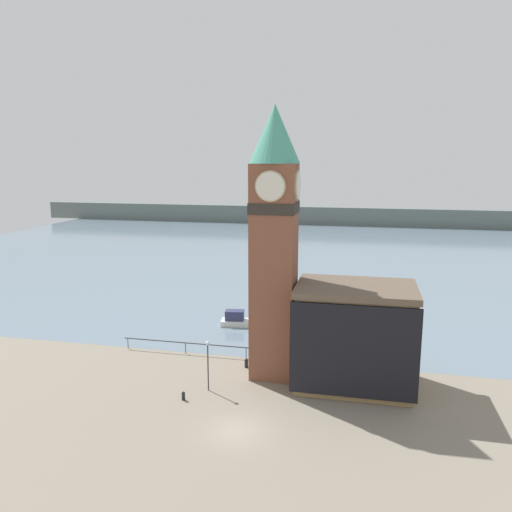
{
  "coord_description": "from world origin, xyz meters",
  "views": [
    {
      "loc": [
        7.86,
        -30.1,
        18.12
      ],
      "look_at": [
        -0.26,
        7.16,
        10.77
      ],
      "focal_mm": 35.0,
      "sensor_mm": 36.0,
      "label": 1
    }
  ],
  "objects": [
    {
      "name": "ground_plane",
      "position": [
        0.0,
        0.0,
        0.0
      ],
      "size": [
        160.0,
        160.0,
        0.0
      ],
      "primitive_type": "plane",
      "color": "gray"
    },
    {
      "name": "water",
      "position": [
        0.0,
        72.61,
        -0.0
      ],
      "size": [
        160.0,
        120.0,
        0.0
      ],
      "color": "slate",
      "rests_on": "ground_plane"
    },
    {
      "name": "far_shoreline",
      "position": [
        0.0,
        112.61,
        2.5
      ],
      "size": [
        180.0,
        3.0,
        5.0
      ],
      "color": "slate",
      "rests_on": "water"
    },
    {
      "name": "pier_railing",
      "position": [
        -8.27,
        12.36,
        0.96
      ],
      "size": [
        12.48,
        0.08,
        1.09
      ],
      "color": "#333338",
      "rests_on": "ground_plane"
    },
    {
      "name": "clock_tower",
      "position": [
        0.75,
        9.54,
        11.9
      ],
      "size": [
        4.07,
        4.07,
        22.43
      ],
      "color": "brown",
      "rests_on": "ground_plane"
    },
    {
      "name": "pier_building",
      "position": [
        7.48,
        8.97,
        4.19
      ],
      "size": [
        9.56,
        6.91,
        8.33
      ],
      "color": "#A88451",
      "rests_on": "ground_plane"
    },
    {
      "name": "boat_near",
      "position": [
        -5.25,
        21.43,
        0.6
      ],
      "size": [
        4.83,
        2.38,
        1.69
      ],
      "rotation": [
        0.0,
        0.0,
        0.14
      ],
      "color": "silver",
      "rests_on": "water"
    },
    {
      "name": "mooring_bollard_near",
      "position": [
        -1.84,
        10.4,
        0.45
      ],
      "size": [
        0.34,
        0.34,
        0.83
      ],
      "color": "black",
      "rests_on": "ground_plane"
    },
    {
      "name": "mooring_bollard_far",
      "position": [
        -5.15,
        3.4,
        0.37
      ],
      "size": [
        0.27,
        0.27,
        0.69
      ],
      "color": "black",
      "rests_on": "ground_plane"
    },
    {
      "name": "lamp_post",
      "position": [
        -3.77,
        5.38,
        2.87
      ],
      "size": [
        0.32,
        0.32,
        4.14
      ],
      "color": "#2D2D33",
      "rests_on": "ground_plane"
    }
  ]
}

